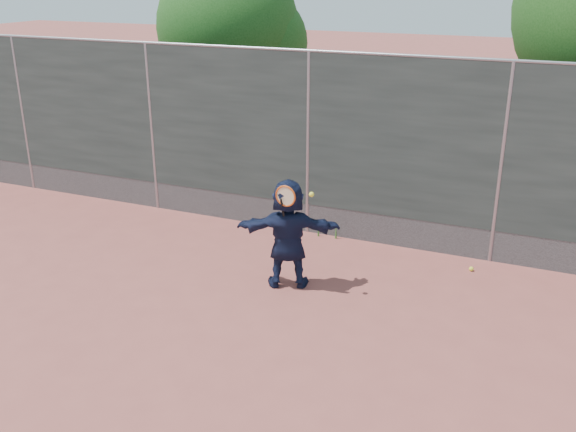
% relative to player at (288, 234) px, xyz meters
% --- Properties ---
extents(ground, '(80.00, 80.00, 0.00)m').
position_rel_player_xyz_m(ground, '(-0.47, -1.56, -0.78)').
color(ground, '#9E4C42').
rests_on(ground, ground).
extents(player, '(1.51, 0.94, 1.55)m').
position_rel_player_xyz_m(player, '(0.00, 0.00, 0.00)').
color(player, '#141C38').
rests_on(player, ground).
extents(ball_ground, '(0.07, 0.07, 0.07)m').
position_rel_player_xyz_m(ball_ground, '(2.32, 1.46, -0.74)').
color(ball_ground, yellow).
rests_on(ball_ground, ground).
extents(fence, '(20.00, 0.06, 3.03)m').
position_rel_player_xyz_m(fence, '(-0.47, 1.94, 0.81)').
color(fence, '#38423D').
rests_on(fence, ground).
extents(swing_action, '(0.52, 0.15, 0.51)m').
position_rel_player_xyz_m(swing_action, '(0.08, -0.19, 0.60)').
color(swing_action, '#D64F14').
rests_on(swing_action, ground).
extents(tree_left, '(3.15, 3.00, 4.53)m').
position_rel_player_xyz_m(tree_left, '(-3.32, 4.99, 2.16)').
color(tree_left, '#382314').
rests_on(tree_left, ground).
extents(weed_clump, '(0.68, 0.07, 0.30)m').
position_rel_player_xyz_m(weed_clump, '(-0.18, 1.82, -0.64)').
color(weed_clump, '#387226').
rests_on(weed_clump, ground).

